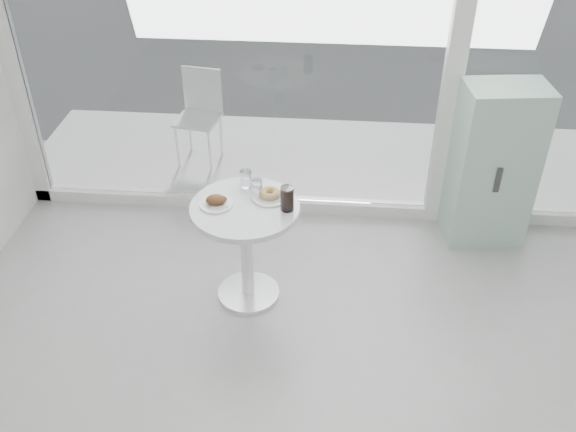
# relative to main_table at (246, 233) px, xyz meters

# --- Properties ---
(room_shell) EXTENTS (6.00, 6.00, 6.00)m
(room_shell) POSITION_rel_main_table_xyz_m (0.50, -2.46, 1.36)
(room_shell) COLOR silver
(room_shell) RESTS_ON ground
(storefront) EXTENTS (5.00, 0.14, 3.00)m
(storefront) POSITION_rel_main_table_xyz_m (0.57, 1.10, 1.16)
(storefront) COLOR white
(storefront) RESTS_ON ground
(main_table) EXTENTS (0.72, 0.72, 0.77)m
(main_table) POSITION_rel_main_table_xyz_m (0.00, 0.00, 0.00)
(main_table) COLOR white
(main_table) RESTS_ON ground
(patio_deck) EXTENTS (5.60, 1.60, 0.05)m
(patio_deck) POSITION_rel_main_table_xyz_m (0.50, 1.90, -0.53)
(patio_deck) COLOR white
(patio_deck) RESTS_ON ground
(mint_cabinet) EXTENTS (0.64, 0.47, 1.28)m
(mint_cabinet) POSITION_rel_main_table_xyz_m (1.76, 0.88, 0.09)
(mint_cabinet) COLOR #A2CFBB
(mint_cabinet) RESTS_ON ground
(patio_chair) EXTENTS (0.42, 0.42, 0.85)m
(patio_chair) POSITION_rel_main_table_xyz_m (-0.68, 1.83, -0.02)
(patio_chair) COLOR white
(patio_chair) RESTS_ON patio_deck
(plate_fritter) EXTENTS (0.22, 0.22, 0.07)m
(plate_fritter) POSITION_rel_main_table_xyz_m (-0.18, -0.00, 0.25)
(plate_fritter) COLOR white
(plate_fritter) RESTS_ON main_table
(plate_donut) EXTENTS (0.25, 0.25, 0.06)m
(plate_donut) POSITION_rel_main_table_xyz_m (0.15, 0.11, 0.24)
(plate_donut) COLOR white
(plate_donut) RESTS_ON main_table
(water_tumbler_a) EXTENTS (0.08, 0.08, 0.13)m
(water_tumbler_a) POSITION_rel_main_table_xyz_m (-0.02, 0.23, 0.28)
(water_tumbler_a) COLOR white
(water_tumbler_a) RESTS_ON main_table
(water_tumbler_b) EXTENTS (0.07, 0.07, 0.11)m
(water_tumbler_b) POSITION_rel_main_table_xyz_m (0.07, 0.15, 0.27)
(water_tumbler_b) COLOR white
(water_tumbler_b) RESTS_ON main_table
(cola_glass) EXTENTS (0.09, 0.09, 0.17)m
(cola_glass) POSITION_rel_main_table_xyz_m (0.28, -0.02, 0.30)
(cola_glass) COLOR white
(cola_glass) RESTS_ON main_table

